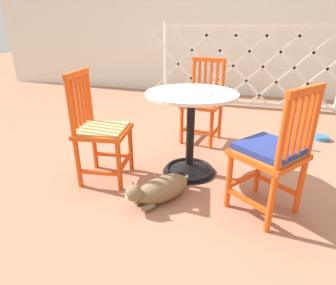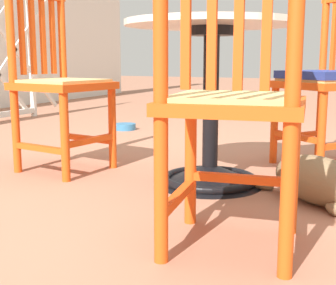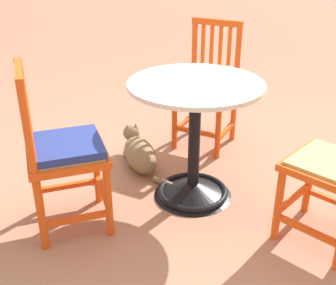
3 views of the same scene
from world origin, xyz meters
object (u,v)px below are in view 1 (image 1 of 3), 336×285
Objects in this scene: orange_chair_by_planter at (203,104)px; pet_water_bowl at (321,138)px; orange_chair_at_corner at (100,131)px; orange_chair_tucked_in at (272,154)px; cafe_table at (190,143)px; tabby_cat at (159,190)px.

orange_chair_by_planter reaches higher than pet_water_bowl.
orange_chair_at_corner and orange_chair_tucked_in have the same top height.
orange_chair_at_corner reaches higher than cafe_table.
orange_chair_by_planter reaches higher than tabby_cat.
cafe_table is 4.47× the size of pet_water_bowl.
pet_water_bowl is (1.35, 0.39, -0.41)m from orange_chair_by_planter.
tabby_cat is (-0.12, -0.51, -0.19)m from cafe_table.
tabby_cat is 2.23m from pet_water_bowl.
orange_chair_at_corner is at bearing -143.33° from pet_water_bowl.
cafe_table is at bearing 76.67° from tabby_cat.
orange_chair_by_planter is 5.36× the size of pet_water_bowl.
orange_chair_by_planter is 1.00× the size of orange_chair_tucked_in.
orange_chair_by_planter is at bearing 59.11° from orange_chair_at_corner.
cafe_table is 1.12× the size of tabby_cat.
pet_water_bowl is at bearing 49.72° from tabby_cat.
orange_chair_at_corner is 1.00× the size of orange_chair_tucked_in.
cafe_table is 0.83× the size of orange_chair_tucked_in.
orange_chair_tucked_in is at bearing -113.26° from pet_water_bowl.
pet_water_bowl is (0.69, 1.60, -0.42)m from orange_chair_tucked_in.
cafe_table is 0.83× the size of orange_chair_by_planter.
orange_chair_by_planter is 1.00× the size of orange_chair_at_corner.
orange_chair_at_corner is at bearing 175.35° from orange_chair_tucked_in.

